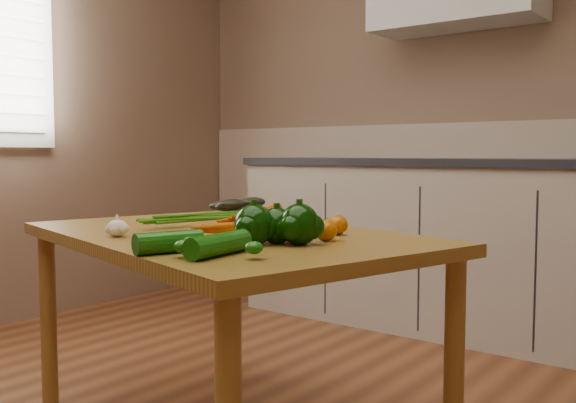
# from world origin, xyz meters

# --- Properties ---
(room) EXTENTS (4.04, 5.04, 2.64)m
(room) POSITION_xyz_m (0.00, 0.17, 1.25)
(room) COLOR brown
(room) RESTS_ON ground
(counter_run) EXTENTS (2.84, 0.64, 1.14)m
(counter_run) POSITION_xyz_m (0.21, 2.19, 0.46)
(counter_run) COLOR #B1A594
(counter_run) RESTS_ON ground
(table) EXTENTS (1.45, 1.13, 0.69)m
(table) POSITION_xyz_m (-0.02, 0.43, 0.61)
(table) COLOR olive
(table) RESTS_ON ground
(carrot_bunch) EXTENTS (0.28, 0.24, 0.06)m
(carrot_bunch) POSITION_xyz_m (-0.02, 0.45, 0.72)
(carrot_bunch) COLOR #C95204
(carrot_bunch) RESTS_ON table
(leafy_greens) EXTENTS (0.18, 0.17, 0.09)m
(leafy_greens) POSITION_xyz_m (-0.31, 0.79, 0.73)
(leafy_greens) COLOR black
(leafy_greens) RESTS_ON table
(garlic_bulb) EXTENTS (0.06, 0.06, 0.05)m
(garlic_bulb) POSITION_xyz_m (-0.18, 0.16, 0.71)
(garlic_bulb) COLOR white
(garlic_bulb) RESTS_ON table
(pepper_a) EXTENTS (0.09, 0.09, 0.09)m
(pepper_a) POSITION_xyz_m (0.27, 0.33, 0.73)
(pepper_a) COLOR black
(pepper_a) RESTS_ON table
(pepper_b) EXTENTS (0.11, 0.11, 0.11)m
(pepper_b) POSITION_xyz_m (0.33, 0.35, 0.74)
(pepper_b) COLOR black
(pepper_b) RESTS_ON table
(pepper_c) EXTENTS (0.11, 0.11, 0.11)m
(pepper_c) POSITION_xyz_m (0.24, 0.27, 0.74)
(pepper_c) COLOR black
(pepper_c) RESTS_ON table
(tomato_a) EXTENTS (0.08, 0.08, 0.07)m
(tomato_a) POSITION_xyz_m (0.18, 0.52, 0.72)
(tomato_a) COLOR #940203
(tomato_a) RESTS_ON table
(tomato_b) EXTENTS (0.06, 0.06, 0.06)m
(tomato_b) POSITION_xyz_m (0.30, 0.58, 0.72)
(tomato_b) COLOR #C45F04
(tomato_b) RESTS_ON table
(tomato_c) EXTENTS (0.06, 0.06, 0.06)m
(tomato_c) POSITION_xyz_m (0.34, 0.45, 0.72)
(tomato_c) COLOR #C45F04
(tomato_c) RESTS_ON table
(zucchini_a) EXTENTS (0.08, 0.20, 0.05)m
(zucchini_a) POSITION_xyz_m (0.29, 0.09, 0.71)
(zucchini_a) COLOR #0D4D08
(zucchini_a) RESTS_ON table
(zucchini_b) EXTENTS (0.10, 0.17, 0.05)m
(zucchini_b) POSITION_xyz_m (0.17, 0.04, 0.71)
(zucchini_b) COLOR #0D4D08
(zucchini_b) RESTS_ON table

